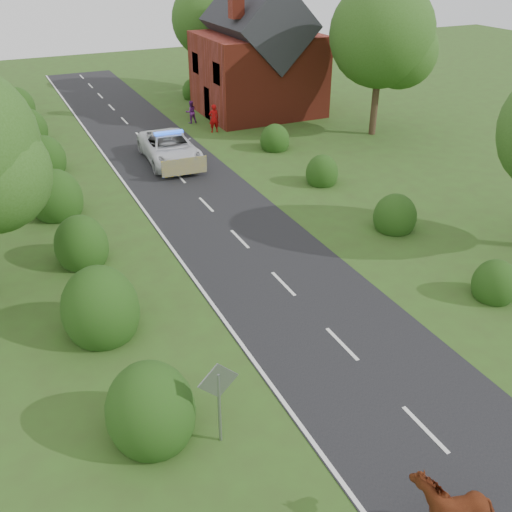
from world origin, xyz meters
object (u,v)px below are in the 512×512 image
road_sign (219,391)px  cow (452,508)px  pedestrian_purple (191,112)px  pedestrian_red (214,118)px  police_van (170,148)px

road_sign → cow: (3.51, -4.49, -0.94)m
pedestrian_purple → cow: bearing=79.1°
road_sign → pedestrian_purple: (9.11, 27.50, -0.89)m
pedestrian_red → cow: bearing=82.6°
road_sign → cow: 5.78m
road_sign → pedestrian_red: bearing=68.6°
pedestrian_red → pedestrian_purple: 2.76m
road_sign → pedestrian_red: (9.75, 24.82, -0.73)m
road_sign → police_van: 21.24m
police_van → pedestrian_red: (4.41, 4.28, 0.10)m
pedestrian_red → pedestrian_purple: bearing=-72.0°
road_sign → police_van: size_ratio=0.41×
cow → police_van: 25.10m
cow → pedestrian_red: bearing=-175.3°
road_sign → pedestrian_purple: road_sign is taller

